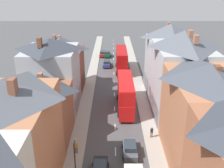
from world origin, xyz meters
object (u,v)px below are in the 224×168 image
car_parked_left_b (131,149)px  car_mid_black (104,53)px  car_far_grey (108,54)px  car_near_silver (108,63)px  double_decker_bus_lead (126,93)px  pedestrian_mid_right (77,147)px  street_lamp (76,161)px  double_decker_bus_mid_street (123,60)px  car_parked_right_a (121,50)px  pedestrian_far_left (153,132)px

car_parked_left_b → car_mid_black: bearing=96.2°
car_far_grey → car_parked_left_b: bearing=-85.4°
car_near_silver → car_mid_black: size_ratio=1.01×
double_decker_bus_lead → car_far_grey: 32.23m
car_far_grey → pedestrian_mid_right: bearing=-94.1°
pedestrian_mid_right → street_lamp: bearing=-82.7°
car_mid_black → pedestrian_mid_right: pedestrian_mid_right is taller
double_decker_bus_lead → double_decker_bus_mid_street: (0.00, 19.52, 0.00)m
car_parked_right_a → car_mid_black: car_parked_right_a is taller
double_decker_bus_lead → car_parked_left_b: (0.01, -12.66, -1.97)m
car_near_silver → pedestrian_far_left: pedestrian_far_left is taller
car_far_grey → street_lamp: size_ratio=0.72×
street_lamp → pedestrian_far_left: bearing=44.4°
car_mid_black → car_parked_left_b: 45.57m
double_decker_bus_mid_street → pedestrian_mid_right: bearing=-101.9°
car_near_silver → car_parked_left_b: car_parked_left_b is taller
car_parked_left_b → street_lamp: (-6.05, -5.48, 2.39)m
car_mid_black → pedestrian_mid_right: size_ratio=2.82×
double_decker_bus_mid_street → car_far_grey: (-3.59, 12.44, -1.99)m
car_mid_black → car_parked_left_b: bearing=-83.8°
double_decker_bus_mid_street → car_far_grey: size_ratio=2.71×
double_decker_bus_lead → car_mid_black: bearing=98.5°
car_far_grey → pedestrian_mid_right: pedestrian_mid_right is taller
double_decker_bus_lead → car_parked_left_b: double_decker_bus_lead is taller
double_decker_bus_lead → car_near_silver: 23.47m
street_lamp → double_decker_bus_mid_street: bearing=80.9°
double_decker_bus_mid_street → car_mid_black: double_decker_bus_mid_street is taller
car_parked_left_b → car_parked_right_a: bearing=90.0°
double_decker_bus_lead → pedestrian_mid_right: size_ratio=6.71×
car_far_grey → street_lamp: street_lamp is taller
car_far_grey → pedestrian_mid_right: (-3.16, -44.55, 0.21)m
car_near_silver → car_far_grey: size_ratio=1.15×
car_parked_right_a → pedestrian_mid_right: (-6.76, -48.66, 0.22)m
pedestrian_far_left → double_decker_bus_mid_street: bearing=96.5°
car_parked_left_b → pedestrian_mid_right: pedestrian_mid_right is taller
double_decker_bus_mid_street → car_near_silver: bearing=135.0°
car_mid_black → street_lamp: bearing=-91.3°
car_near_silver → car_mid_black: car_near_silver is taller
double_decker_bus_lead → car_near_silver: size_ratio=2.35×
car_far_grey → car_parked_right_a: bearing=48.8°
pedestrian_far_left → car_parked_left_b: bearing=-132.0°
double_decker_bus_mid_street → car_parked_left_b: size_ratio=2.50×
double_decker_bus_lead → double_decker_bus_mid_street: bearing=90.0°
double_decker_bus_mid_street → car_parked_left_b: 32.25m
car_near_silver → car_parked_right_a: size_ratio=1.07×
car_mid_black → car_far_grey: car_far_grey is taller
car_near_silver → street_lamp: 41.40m
double_decker_bus_mid_street → car_parked_left_b: double_decker_bus_mid_street is taller
car_parked_left_b → pedestrian_far_left: (3.24, 3.60, 0.19)m
car_parked_left_b → pedestrian_far_left: bearing=48.0°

